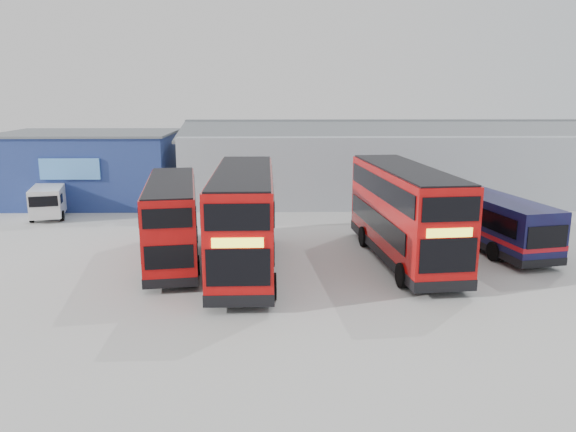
% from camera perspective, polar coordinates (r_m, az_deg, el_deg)
% --- Properties ---
extents(ground_plane, '(120.00, 120.00, 0.00)m').
position_cam_1_polar(ground_plane, '(24.48, -0.33, -6.60)').
color(ground_plane, '#ADACA7').
rests_on(ground_plane, ground).
extents(office_block, '(12.30, 8.32, 5.12)m').
position_cam_1_polar(office_block, '(43.67, -19.43, 4.72)').
color(office_block, navy).
rests_on(office_block, ground).
extents(maintenance_shed, '(30.50, 12.00, 5.89)m').
position_cam_1_polar(maintenance_shed, '(44.23, 9.78, 5.38)').
color(maintenance_shed, '#989EA6').
rests_on(maintenance_shed, ground).
extents(double_decker_left, '(3.61, 9.51, 3.93)m').
position_cam_1_polar(double_decker_left, '(27.26, -11.69, -0.57)').
color(double_decker_left, '#B60A0A').
rests_on(double_decker_left, ground).
extents(double_decker_centre, '(2.94, 10.96, 4.61)m').
position_cam_1_polar(double_decker_centre, '(25.39, -4.51, -0.54)').
color(double_decker_centre, '#B60A0A').
rests_on(double_decker_centre, ground).
extents(double_decker_right, '(3.66, 10.94, 4.55)m').
position_cam_1_polar(double_decker_right, '(27.32, 11.71, 0.11)').
color(double_decker_right, '#B60A0A').
rests_on(double_decker_right, ground).
extents(single_decker_blue, '(4.39, 10.43, 2.76)m').
position_cam_1_polar(single_decker_blue, '(31.55, 19.22, -0.32)').
color(single_decker_blue, '#0D133D').
rests_on(single_decker_blue, ground).
extents(panel_van, '(2.90, 4.95, 2.04)m').
position_cam_1_polar(panel_van, '(39.65, -23.09, 1.57)').
color(panel_van, silver).
rests_on(panel_van, ground).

